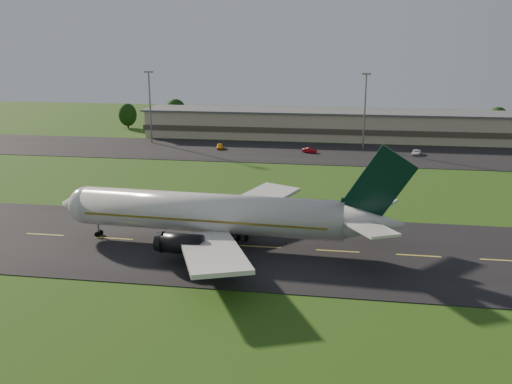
# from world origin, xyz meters

# --- Properties ---
(ground) EXTENTS (360.00, 360.00, 0.00)m
(ground) POSITION_xyz_m (0.00, 0.00, 0.00)
(ground) COLOR #204711
(ground) RESTS_ON ground
(taxiway) EXTENTS (220.00, 30.00, 0.10)m
(taxiway) POSITION_xyz_m (0.00, 0.00, 0.05)
(taxiway) COLOR black
(taxiway) RESTS_ON ground
(apron) EXTENTS (260.00, 30.00, 0.10)m
(apron) POSITION_xyz_m (0.00, 72.00, 0.05)
(apron) COLOR black
(apron) RESTS_ON ground
(airliner) EXTENTS (51.30, 42.13, 15.57)m
(airliner) POSITION_xyz_m (-17.39, -0.04, 4.66)
(airliner) COLOR silver
(airliner) RESTS_ON ground
(terminal) EXTENTS (145.00, 16.00, 8.40)m
(terminal) POSITION_xyz_m (6.40, 96.18, 3.99)
(terminal) COLOR #BFAB92
(terminal) RESTS_ON ground
(light_mast_west) EXTENTS (2.40, 1.20, 20.35)m
(light_mast_west) POSITION_xyz_m (-55.00, 80.00, 12.74)
(light_mast_west) COLOR gray
(light_mast_west) RESTS_ON ground
(light_mast_centre) EXTENTS (2.40, 1.20, 20.35)m
(light_mast_centre) POSITION_xyz_m (5.00, 80.00, 12.74)
(light_mast_centre) COLOR gray
(light_mast_centre) RESTS_ON ground
(tree_line) EXTENTS (192.49, 8.77, 10.27)m
(tree_line) POSITION_xyz_m (33.92, 105.90, 4.99)
(tree_line) COLOR black
(tree_line) RESTS_ON ground
(service_vehicle_a) EXTENTS (2.55, 4.42, 1.41)m
(service_vehicle_a) POSITION_xyz_m (-33.43, 73.50, 0.81)
(service_vehicle_a) COLOR #F0A10E
(service_vehicle_a) RESTS_ON apron
(service_vehicle_b) EXTENTS (4.00, 2.17, 1.25)m
(service_vehicle_b) POSITION_xyz_m (-8.93, 71.79, 0.73)
(service_vehicle_b) COLOR #AA0B13
(service_vehicle_b) RESTS_ON apron
(service_vehicle_c) EXTENTS (2.83, 4.80, 1.25)m
(service_vehicle_c) POSITION_xyz_m (18.46, 73.48, 0.73)
(service_vehicle_c) COLOR silver
(service_vehicle_c) RESTS_ON apron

